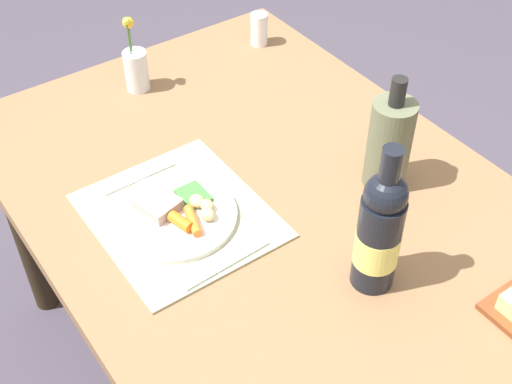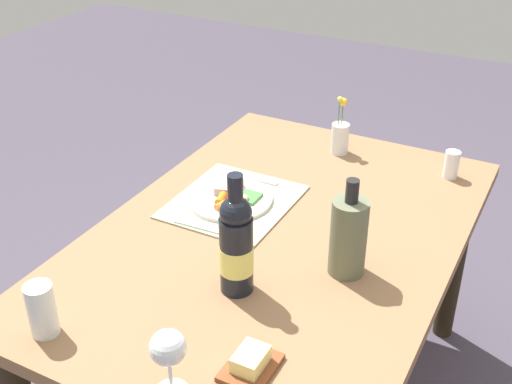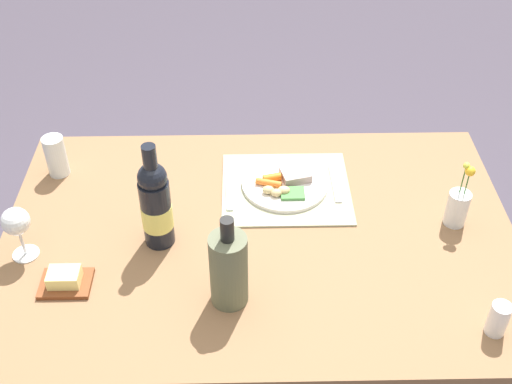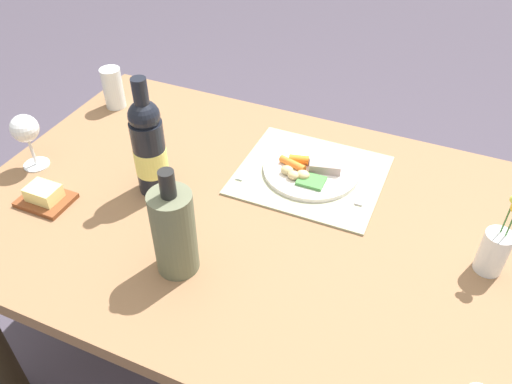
% 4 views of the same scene
% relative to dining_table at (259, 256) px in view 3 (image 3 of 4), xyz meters
% --- Properties ---
extents(ground_plane, '(8.00, 8.00, 0.00)m').
position_rel_dining_table_xyz_m(ground_plane, '(0.00, 0.00, -0.61)').
color(ground_plane, '#453D4B').
extents(dining_table, '(1.43, 0.95, 0.70)m').
position_rel_dining_table_xyz_m(dining_table, '(0.00, 0.00, 0.00)').
color(dining_table, '#866040').
rests_on(dining_table, ground_plane).
extents(placemat, '(0.38, 0.34, 0.01)m').
position_rel_dining_table_xyz_m(placemat, '(-0.08, -0.19, 0.09)').
color(placemat, '#A3A585').
rests_on(placemat, dining_table).
extents(dinner_plate, '(0.26, 0.26, 0.04)m').
position_rel_dining_table_xyz_m(dinner_plate, '(-0.08, -0.20, 0.11)').
color(dinner_plate, white).
rests_on(dinner_plate, placemat).
extents(fork, '(0.02, 0.17, 0.00)m').
position_rel_dining_table_xyz_m(fork, '(-0.23, -0.20, 0.10)').
color(fork, silver).
rests_on(fork, placemat).
extents(knife, '(0.03, 0.20, 0.00)m').
position_rel_dining_table_xyz_m(knife, '(0.09, -0.19, 0.10)').
color(knife, silver).
rests_on(knife, placemat).
extents(cooler_bottle, '(0.09, 0.09, 0.27)m').
position_rel_dining_table_xyz_m(cooler_bottle, '(0.08, 0.23, 0.20)').
color(cooler_bottle, '#60644B').
rests_on(cooler_bottle, dining_table).
extents(flower_vase, '(0.06, 0.06, 0.20)m').
position_rel_dining_table_xyz_m(flower_vase, '(-0.55, -0.03, 0.15)').
color(flower_vase, silver).
rests_on(flower_vase, dining_table).
extents(salt_shaker, '(0.05, 0.05, 0.09)m').
position_rel_dining_table_xyz_m(salt_shaker, '(-0.55, 0.35, 0.13)').
color(salt_shaker, white).
rests_on(salt_shaker, dining_table).
extents(wine_glass, '(0.07, 0.07, 0.16)m').
position_rel_dining_table_xyz_m(wine_glass, '(0.63, 0.07, 0.20)').
color(wine_glass, white).
rests_on(wine_glass, dining_table).
extents(water_tumbler, '(0.06, 0.06, 0.13)m').
position_rel_dining_table_xyz_m(water_tumbler, '(0.61, -0.28, 0.15)').
color(water_tumbler, silver).
rests_on(water_tumbler, dining_table).
extents(butter_dish, '(0.13, 0.10, 0.05)m').
position_rel_dining_table_xyz_m(butter_dish, '(0.50, 0.18, 0.11)').
color(butter_dish, brown).
rests_on(butter_dish, dining_table).
extents(wine_bottle, '(0.08, 0.08, 0.32)m').
position_rel_dining_table_xyz_m(wine_bottle, '(0.27, 0.02, 0.22)').
color(wine_bottle, black).
rests_on(wine_bottle, dining_table).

